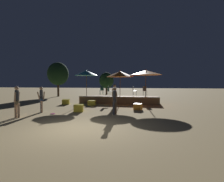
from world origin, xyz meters
TOP-DOWN VIEW (x-y plane):
  - ground_plane at (0.00, 0.00)m, footprint 120.00×120.00m
  - wooden_deck at (0.39, 9.75)m, footprint 7.25×2.54m
  - patio_umbrella_0 at (-2.61, 8.79)m, footprint 2.16×2.16m
  - patio_umbrella_1 at (0.54, 8.85)m, footprint 2.45×2.45m
  - patio_umbrella_2 at (2.82, 8.56)m, footprint 2.72×2.72m
  - cube_seat_0 at (2.28, 5.65)m, footprint 0.62×0.62m
  - cube_seat_1 at (-1.66, 7.44)m, footprint 0.70×0.70m
  - cube_seat_2 at (-1.56, 4.13)m, footprint 0.72×0.72m
  - cube_seat_3 at (-4.15, 7.66)m, footprint 0.73×0.73m
  - person_0 at (0.98, 3.50)m, footprint 0.41×0.33m
  - person_1 at (0.48, 6.37)m, footprint 0.51×0.39m
  - person_2 at (-4.10, 1.58)m, footprint 0.30×0.52m
  - person_3 at (-3.80, 3.39)m, footprint 0.41×0.39m
  - bistro_chair_0 at (1.68, 10.48)m, footprint 0.40×0.40m
  - bistro_chair_1 at (-0.49, 8.98)m, footprint 0.48×0.47m
  - bistro_chair_2 at (-1.56, 10.43)m, footprint 0.47×0.47m
  - bistro_chair_3 at (2.74, 10.12)m, footprint 0.42×0.43m
  - frisbee_disc at (-2.76, 2.94)m, footprint 0.27×0.27m
  - background_tree_0 at (-9.38, 16.20)m, footprint 2.94×2.94m
  - background_tree_1 at (-3.48, 21.30)m, footprint 2.38×2.38m

SIDE VIEW (x-z plane):
  - ground_plane at x=0.00m, z-range 0.00..0.00m
  - frisbee_disc at x=-2.76m, z-range 0.00..0.03m
  - cube_seat_1 at x=-1.66m, z-range 0.00..0.41m
  - cube_seat_0 at x=2.28m, z-range 0.00..0.44m
  - cube_seat_3 at x=-4.15m, z-range 0.00..0.44m
  - cube_seat_2 at x=-1.56m, z-range 0.00..0.47m
  - wooden_deck at x=0.39m, z-range -0.04..0.65m
  - person_3 at x=-3.80m, z-range 0.06..1.71m
  - person_0 at x=0.98m, z-range 0.09..1.75m
  - person_2 at x=-4.10m, z-range 0.07..1.79m
  - person_1 at x=0.48m, z-range 0.09..1.88m
  - bistro_chair_0 at x=1.68m, z-range 0.79..1.69m
  - bistro_chair_1 at x=-0.49m, z-range 0.79..1.69m
  - bistro_chair_2 at x=-1.56m, z-range 0.79..1.69m
  - bistro_chair_3 at x=2.74m, z-range 0.79..1.69m
  - background_tree_1 at x=-3.48m, z-range 0.50..4.15m
  - patio_umbrella_1 at x=0.54m, z-range 1.18..4.22m
  - patio_umbrella_2 at x=2.82m, z-range 1.26..4.32m
  - patio_umbrella_0 at x=-2.61m, z-range 1.25..4.40m
  - background_tree_0 at x=-9.38m, z-range 0.78..5.61m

